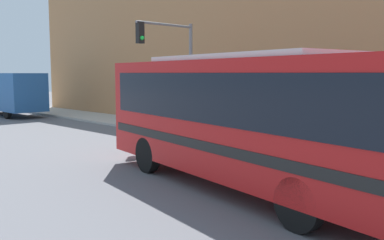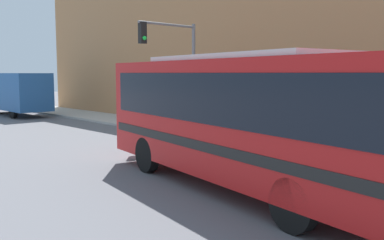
{
  "view_description": "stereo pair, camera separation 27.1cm",
  "coord_description": "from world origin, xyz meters",
  "px_view_note": "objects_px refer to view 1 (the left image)",
  "views": [
    {
      "loc": [
        -9.04,
        -5.3,
        2.97
      ],
      "look_at": [
        0.45,
        4.38,
        1.48
      ],
      "focal_mm": 40.0,
      "sensor_mm": 36.0,
      "label": 1
    },
    {
      "loc": [
        -8.85,
        -5.49,
        2.97
      ],
      "look_at": [
        0.45,
        4.38,
        1.48
      ],
      "focal_mm": 40.0,
      "sensor_mm": 36.0,
      "label": 2
    }
  ],
  "objects_px": {
    "delivery_truck": "(11,93)",
    "fire_hydrant": "(307,140)",
    "city_bus": "(247,113)",
    "traffic_light_pole": "(173,58)",
    "parking_meter": "(203,115)",
    "pedestrian_near_corner": "(170,110)"
  },
  "relations": [
    {
      "from": "delivery_truck",
      "to": "fire_hydrant",
      "type": "distance_m",
      "value": 21.88
    },
    {
      "from": "city_bus",
      "to": "traffic_light_pole",
      "type": "xyz_separation_m",
      "value": [
        4.66,
        7.97,
        1.69
      ]
    },
    {
      "from": "fire_hydrant",
      "to": "traffic_light_pole",
      "type": "distance_m",
      "value": 7.2
    },
    {
      "from": "city_bus",
      "to": "parking_meter",
      "type": "relative_size",
      "value": 7.82
    },
    {
      "from": "pedestrian_near_corner",
      "to": "city_bus",
      "type": "bearing_deg",
      "value": -122.46
    },
    {
      "from": "city_bus",
      "to": "parking_meter",
      "type": "xyz_separation_m",
      "value": [
        5.65,
        6.99,
        -0.96
      ]
    },
    {
      "from": "fire_hydrant",
      "to": "delivery_truck",
      "type": "bearing_deg",
      "value": 96.08
    },
    {
      "from": "delivery_truck",
      "to": "fire_hydrant",
      "type": "xyz_separation_m",
      "value": [
        2.31,
        -21.73,
        -1.13
      ]
    },
    {
      "from": "delivery_truck",
      "to": "parking_meter",
      "type": "distance_m",
      "value": 16.51
    },
    {
      "from": "traffic_light_pole",
      "to": "pedestrian_near_corner",
      "type": "xyz_separation_m",
      "value": [
        1.97,
        2.45,
        -2.67
      ]
    },
    {
      "from": "city_bus",
      "to": "fire_hydrant",
      "type": "xyz_separation_m",
      "value": [
        5.65,
        1.59,
        -1.5
      ]
    },
    {
      "from": "city_bus",
      "to": "traffic_light_pole",
      "type": "height_order",
      "value": "traffic_light_pole"
    },
    {
      "from": "city_bus",
      "to": "traffic_light_pole",
      "type": "relative_size",
      "value": 2.02
    },
    {
      "from": "delivery_truck",
      "to": "parking_meter",
      "type": "xyz_separation_m",
      "value": [
        2.31,
        -16.33,
        -0.6
      ]
    },
    {
      "from": "pedestrian_near_corner",
      "to": "parking_meter",
      "type": "bearing_deg",
      "value": -105.93
    },
    {
      "from": "pedestrian_near_corner",
      "to": "fire_hydrant",
      "type": "bearing_deg",
      "value": -96.34
    },
    {
      "from": "fire_hydrant",
      "to": "pedestrian_near_corner",
      "type": "height_order",
      "value": "pedestrian_near_corner"
    },
    {
      "from": "delivery_truck",
      "to": "fire_hydrant",
      "type": "relative_size",
      "value": 9.74
    },
    {
      "from": "city_bus",
      "to": "parking_meter",
      "type": "height_order",
      "value": "city_bus"
    },
    {
      "from": "fire_hydrant",
      "to": "traffic_light_pole",
      "type": "bearing_deg",
      "value": 98.8
    },
    {
      "from": "parking_meter",
      "to": "traffic_light_pole",
      "type": "bearing_deg",
      "value": 134.99
    },
    {
      "from": "city_bus",
      "to": "pedestrian_near_corner",
      "type": "xyz_separation_m",
      "value": [
        6.63,
        10.42,
        -0.99
      ]
    }
  ]
}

